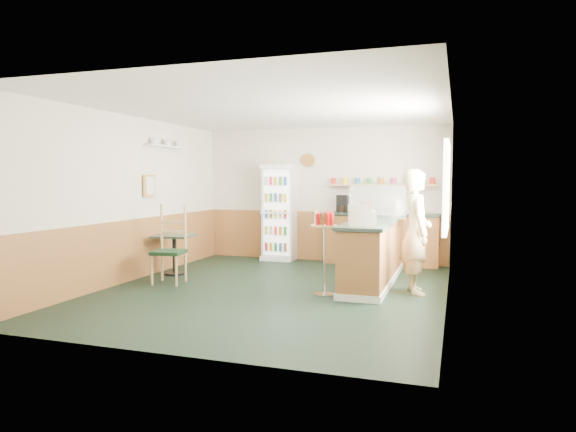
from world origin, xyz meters
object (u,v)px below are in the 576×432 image
at_px(drinks_fridge, 279,213).
at_px(cafe_table, 174,247).
at_px(condiment_stand, 324,239).
at_px(shopkeeper, 416,232).
at_px(display_case, 379,202).
at_px(cash_register, 362,219).
at_px(cafe_chair, 172,242).

xyz_separation_m(drinks_fridge, cafe_table, (-1.19, -2.12, -0.49)).
bearing_deg(drinks_fridge, condiment_stand, -59.56).
distance_m(shopkeeper, condiment_stand, 1.35).
xyz_separation_m(display_case, condiment_stand, (-0.54, -1.63, -0.46)).
relative_size(display_case, cash_register, 2.48).
height_order(shopkeeper, cafe_chair, shopkeeper).
height_order(drinks_fridge, condiment_stand, drinks_fridge).
xyz_separation_m(shopkeeper, cafe_chair, (-3.79, -0.40, -0.25)).
xyz_separation_m(condiment_stand, cafe_table, (-2.86, 0.72, -0.32)).
xyz_separation_m(condiment_stand, cafe_chair, (-2.55, 0.12, -0.16)).
bearing_deg(drinks_fridge, shopkeeper, -38.58).
bearing_deg(condiment_stand, cafe_table, 165.87).
distance_m(drinks_fridge, condiment_stand, 3.30).
bearing_deg(display_case, shopkeeper, -57.69).
bearing_deg(cafe_chair, cafe_table, 108.40).
distance_m(shopkeeper, cafe_chair, 3.82).
height_order(cash_register, cafe_table, cash_register).
distance_m(cash_register, cafe_table, 3.52).
bearing_deg(cafe_table, shopkeeper, -2.77).
xyz_separation_m(drinks_fridge, cafe_chair, (-0.88, -2.72, -0.32)).
relative_size(shopkeeper, cafe_chair, 1.43).
bearing_deg(shopkeeper, cafe_chair, 78.90).
distance_m(cash_register, condiment_stand, 0.62).
bearing_deg(cafe_table, display_case, 14.96).
bearing_deg(drinks_fridge, cash_register, -51.85).
bearing_deg(cafe_chair, condiment_stand, -12.09).
bearing_deg(display_case, cafe_table, -165.04).
distance_m(display_case, shopkeeper, 1.36).
bearing_deg(shopkeeper, drinks_fridge, 34.31).
height_order(drinks_fridge, cafe_chair, drinks_fridge).
bearing_deg(condiment_stand, cafe_chair, 177.24).
relative_size(cash_register, condiment_stand, 0.32).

